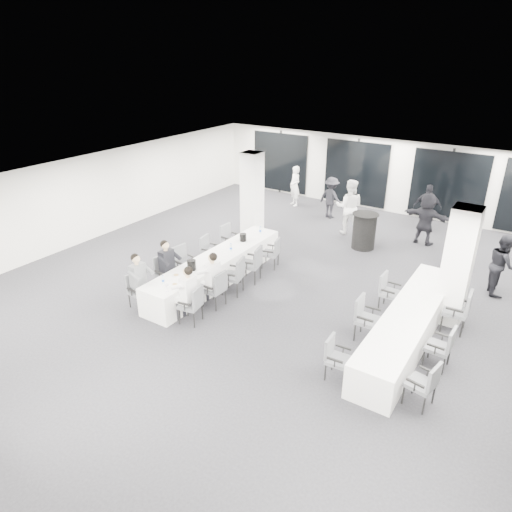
{
  "coord_description": "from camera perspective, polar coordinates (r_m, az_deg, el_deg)",
  "views": [
    {
      "loc": [
        5.46,
        -9.18,
        5.85
      ],
      "look_at": [
        -0.42,
        -0.2,
        0.97
      ],
      "focal_mm": 32.0,
      "sensor_mm": 36.0,
      "label": 1
    }
  ],
  "objects": [
    {
      "name": "room",
      "position": [
        12.11,
        8.59,
        2.55
      ],
      "size": [
        14.04,
        16.04,
        2.84
      ],
      "color": "#232328",
      "rests_on": "ground"
    },
    {
      "name": "column_left",
      "position": [
        15.53,
        -0.5,
        7.8
      ],
      "size": [
        0.6,
        0.6,
        2.8
      ],
      "primitive_type": "cube",
      "color": "white",
      "rests_on": "floor"
    },
    {
      "name": "column_right",
      "position": [
        11.18,
        23.85,
        -1.23
      ],
      "size": [
        0.6,
        0.6,
        2.8
      ],
      "primitive_type": "cube",
      "color": "white",
      "rests_on": "floor"
    },
    {
      "name": "banquet_table_main",
      "position": [
        12.51,
        -4.89,
        -1.59
      ],
      "size": [
        0.9,
        5.0,
        0.75
      ],
      "primitive_type": "cube",
      "color": "white",
      "rests_on": "floor"
    },
    {
      "name": "banquet_table_side",
      "position": [
        10.55,
        18.51,
        -8.23
      ],
      "size": [
        0.9,
        5.0,
        0.75
      ],
      "primitive_type": "cube",
      "color": "white",
      "rests_on": "floor"
    },
    {
      "name": "cocktail_table",
      "position": [
        14.91,
        13.36,
        3.09
      ],
      "size": [
        0.83,
        0.83,
        1.15
      ],
      "color": "black",
      "rests_on": "floor"
    },
    {
      "name": "chair_main_left_near",
      "position": [
        11.6,
        -14.65,
        -3.9
      ],
      "size": [
        0.47,
        0.52,
        0.87
      ],
      "rotation": [
        0.0,
        0.0,
        -1.66
      ],
      "color": "#4D5054",
      "rests_on": "floor"
    },
    {
      "name": "chair_main_left_second",
      "position": [
        12.18,
        -11.32,
        -1.86
      ],
      "size": [
        0.53,
        0.58,
        0.96
      ],
      "rotation": [
        0.0,
        0.0,
        -1.67
      ],
      "color": "#4D5054",
      "rests_on": "floor"
    },
    {
      "name": "chair_main_left_mid",
      "position": [
        12.64,
        -9.11,
        -0.62
      ],
      "size": [
        0.56,
        0.6,
        0.98
      ],
      "rotation": [
        0.0,
        0.0,
        -1.72
      ],
      "color": "#4D5054",
      "rests_on": "floor"
    },
    {
      "name": "chair_main_left_fourth",
      "position": [
        13.4,
        -5.96,
        0.88
      ],
      "size": [
        0.52,
        0.56,
        0.91
      ],
      "rotation": [
        0.0,
        0.0,
        -1.44
      ],
      "color": "#4D5054",
      "rests_on": "floor"
    },
    {
      "name": "chair_main_left_far",
      "position": [
        14.13,
        -3.41,
        2.32
      ],
      "size": [
        0.51,
        0.56,
        0.94
      ],
      "rotation": [
        0.0,
        0.0,
        -1.66
      ],
      "color": "#4D5054",
      "rests_on": "floor"
    },
    {
      "name": "chair_main_right_near",
      "position": [
        10.64,
        -7.87,
        -5.77
      ],
      "size": [
        0.55,
        0.59,
        0.94
      ],
      "rotation": [
        0.0,
        0.0,
        1.76
      ],
      "color": "#4D5054",
      "rests_on": "floor"
    },
    {
      "name": "chair_main_right_second",
      "position": [
        11.22,
        -4.95,
        -3.88
      ],
      "size": [
        0.49,
        0.55,
        0.96
      ],
      "rotation": [
        0.0,
        0.0,
        1.56
      ],
      "color": "#4D5054",
      "rests_on": "floor"
    },
    {
      "name": "chair_main_right_mid",
      "position": [
        11.76,
        -2.57,
        -2.24
      ],
      "size": [
        0.61,
        0.64,
        1.0
      ],
      "rotation": [
        0.0,
        0.0,
        1.81
      ],
      "color": "#4D5054",
      "rests_on": "floor"
    },
    {
      "name": "chair_main_right_fourth",
      "position": [
        12.37,
        -0.34,
        -0.76
      ],
      "size": [
        0.61,
        0.64,
        1.02
      ],
      "rotation": [
        0.0,
        0.0,
        1.79
      ],
      "color": "#4D5054",
      "rests_on": "floor"
    },
    {
      "name": "chair_main_right_far",
      "position": [
        13.2,
        2.12,
        0.6
      ],
      "size": [
        0.55,
        0.58,
        0.9
      ],
      "rotation": [
        0.0,
        0.0,
        1.82
      ],
      "color": "#4D5054",
      "rests_on": "floor"
    },
    {
      "name": "chair_side_left_near",
      "position": [
        9.06,
        9.87,
        -12.15
      ],
      "size": [
        0.47,
        0.52,
        0.88
      ],
      "rotation": [
        0.0,
        0.0,
        -1.51
      ],
      "color": "#4D5054",
      "rests_on": "floor"
    },
    {
      "name": "chair_side_left_mid",
      "position": [
        10.26,
        13.46,
        -7.27
      ],
      "size": [
        0.51,
        0.57,
        1.0
      ],
      "rotation": [
        0.0,
        0.0,
        -1.55
      ],
      "color": "#4D5054",
      "rests_on": "floor"
    },
    {
      "name": "chair_side_left_far",
      "position": [
        11.55,
        16.15,
        -4.03
      ],
      "size": [
        0.48,
        0.53,
        0.93
      ],
      "rotation": [
        0.0,
        0.0,
        -1.59
      ],
      "color": "#4D5054",
      "rests_on": "floor"
    },
    {
      "name": "chair_side_right_near",
      "position": [
        8.81,
        20.42,
        -14.56
      ],
      "size": [
        0.54,
        0.58,
        0.92
      ],
      "rotation": [
        0.0,
        0.0,
        1.38
      ],
      "color": "#4D5054",
      "rests_on": "floor"
    },
    {
      "name": "chair_side_right_mid",
      "position": [
        9.86,
        22.34,
        -10.29
      ],
      "size": [
        0.49,
        0.54,
        0.93
      ],
      "rotation": [
        0.0,
        0.0,
        1.53
      ],
      "color": "#4D5054",
      "rests_on": "floor"
    },
    {
      "name": "chair_side_right_far",
      "position": [
        11.17,
        24.16,
        -6.04
      ],
      "size": [
        0.54,
        0.6,
        1.02
      ],
      "rotation": [
        0.0,
        0.0,
        1.61
      ],
      "color": "#4D5054",
      "rests_on": "floor"
    },
    {
      "name": "seated_guest_a",
      "position": [
        11.35,
        -14.3,
        -2.72
      ],
      "size": [
        0.5,
        0.38,
        1.44
      ],
      "rotation": [
        0.0,
        0.0,
        -1.57
      ],
      "color": "#595C60",
      "rests_on": "floor"
    },
    {
      "name": "seated_guest_b",
      "position": [
        11.95,
        -10.88,
        -0.93
      ],
      "size": [
        0.5,
        0.38,
        1.44
      ],
      "rotation": [
        0.0,
        0.0,
        -1.57
      ],
      "color": "black",
      "rests_on": "floor"
    },
    {
      "name": "seated_guest_c",
      "position": [
        10.59,
        -8.69,
        -4.26
      ],
      "size": [
        0.5,
        0.38,
        1.44
      ],
      "rotation": [
        0.0,
        0.0,
        1.57
      ],
      "color": "white",
      "rests_on": "floor"
    },
    {
      "name": "seated_guest_d",
      "position": [
        11.18,
        -5.67,
        -2.44
      ],
      "size": [
        0.5,
        0.38,
        1.44
      ],
      "rotation": [
        0.0,
        0.0,
        1.57
      ],
      "color": "white",
      "rests_on": "floor"
    },
    {
      "name": "standing_guest_b",
      "position": [
        15.91,
        11.6,
        6.48
      ],
      "size": [
        1.19,
        0.94,
        2.14
      ],
      "primitive_type": "imported",
      "rotation": [
        0.0,
        0.0,
        3.49
      ],
      "color": "white",
      "rests_on": "floor"
    },
    {
      "name": "standing_guest_c",
      "position": [
        17.4,
        9.39,
        7.53
      ],
      "size": [
        1.24,
        0.83,
        1.76
      ],
      "primitive_type": "imported",
      "rotation": [
        0.0,
        0.0,
        2.91
      ],
      "color": "black",
      "rests_on": "floor"
    },
    {
      "name": "standing_guest_d",
      "position": [
        17.08,
        20.68,
        6.08
      ],
      "size": [
        1.19,
        0.84,
        1.84
      ],
      "primitive_type": "imported",
      "rotation": [
        0.0,
        0.0,
        3.38
      ],
      "color": "black",
      "rests_on": "floor"
    },
    {
      "name": "standing_guest_e",
      "position": [
        14.24,
        23.98,
        1.99
      ],
      "size": [
        0.65,
        0.95,
        1.83
      ],
      "primitive_type": "imported",
      "rotation": [
        0.0,
        0.0,
        1.44
      ],
      "color": "black",
      "rests_on": "floor"
    },
    {
      "name": "standing_guest_f",
      "position": [
        15.71,
        20.55,
        4.77
      ],
      "size": [
        1.86,
        0.92,
        1.95
      ],
      "primitive_type": "imported",
      "rotation": [
        0.0,
        0.0,
        3.01
      ],
      "color": "black",
      "rests_on": "floor"
    },
    {
      "name": "standing_guest_g",
      "position": [
        18.68,
        4.9,
        9.04
      ],
      "size": [
        0.85,
        0.81,
        1.82
      ],
      "primitive_type": "imported",
      "rotation": [
        0.0,
        0.0,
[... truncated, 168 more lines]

